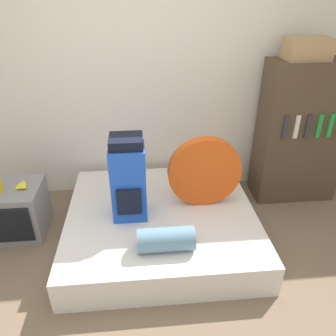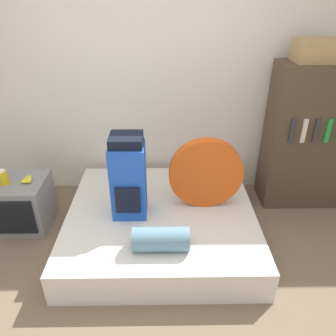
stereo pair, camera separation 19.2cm
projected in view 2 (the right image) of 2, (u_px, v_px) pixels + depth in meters
name	position (u px, v px, depth m)	size (l,w,h in m)	color
ground_plane	(133.00, 307.00, 2.47)	(16.00, 16.00, 0.00)	brown
wall_back	(140.00, 76.00, 3.34)	(8.00, 0.05, 2.60)	silver
bed	(161.00, 223.00, 3.10)	(1.72, 1.60, 0.29)	silver
backpack	(128.00, 178.00, 2.83)	(0.30, 0.30, 0.76)	blue
tent_bag	(206.00, 173.00, 2.96)	(0.67, 0.10, 0.67)	#D14C14
sleeping_roll	(161.00, 239.00, 2.55)	(0.45, 0.19, 0.19)	#5B849E
television	(23.00, 203.00, 3.20)	(0.49, 0.50, 0.50)	gray
canister	(3.00, 177.00, 3.02)	(0.08, 0.08, 0.15)	gold
banana_bunch	(28.00, 179.00, 3.09)	(0.12, 0.15, 0.03)	yellow
bookshelf	(310.00, 137.00, 3.35)	(0.86, 0.42, 1.50)	#473828
cardboard_box	(317.00, 50.00, 2.95)	(0.40, 0.28, 0.20)	#A88456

